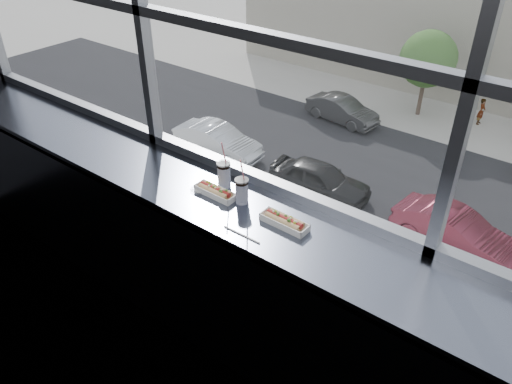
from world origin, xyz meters
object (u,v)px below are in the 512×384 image
Objects in this scene: car_far_a at (343,106)px; soda_cup_left at (224,173)px; car_near_c at (456,225)px; wrapper at (197,190)px; soda_cup_right at (242,190)px; loose_straw at (242,234)px; car_near_b at (320,174)px; tree_left at (428,59)px; hotdog_tray_left at (215,191)px; car_near_a at (217,136)px; pedestrian_a at (482,109)px; hotdog_tray_right at (284,221)px.

soda_cup_left is at bearing -147.03° from car_far_a.
wrapper is at bearing -167.31° from car_near_c.
wrapper is at bearing -165.05° from soda_cup_right.
loose_straw is (0.38, -0.31, -0.09)m from soda_cup_left.
car_near_b is 12.26m from tree_left.
hotdog_tray_left is 0.13m from soda_cup_left.
soda_cup_left reaches higher than loose_straw.
soda_cup_right is 30.64m from tree_left.
tree_left is at bearing -31.57° from car_near_a.
hotdog_tray_left is 19.68m from car_near_c.
car_near_b is at bearing 163.89° from pedestrian_a.
car_far_a is (-11.56, 24.16, -11.10)m from soda_cup_left.
soda_cup_left reaches higher than car_far_a.
hotdog_tray_left is 0.14× the size of pedestrian_a.
hotdog_tray_left is 1.14× the size of loose_straw.
car_far_a is 0.91× the size of car_near_c.
tree_left reaches higher than car_near_a.
car_far_a is at bearing 116.21° from hotdog_tray_left.
car_near_c is at bearing 95.72° from wrapper.
car_near_b is 1.01× the size of car_near_c.
car_near_c is at bearing 96.74° from soda_cup_right.
soda_cup_right is at bearing -73.54° from tree_left.
car_near_a is (-15.07, 16.23, -10.98)m from soda_cup_right.
hotdog_tray_left reaches higher than car_near_b.
hotdog_tray_left reaches higher than wrapper.
hotdog_tray_right is 30.74m from tree_left.
hotdog_tray_right is 21.48m from car_near_b.
hotdog_tray_right is 1.18× the size of loose_straw.
hotdog_tray_left is 30.61m from tree_left.
soda_cup_right reaches higher than pedestrian_a.
soda_cup_left is 0.05× the size of car_near_b.
hotdog_tray_right reaches higher than pedestrian_a.
loose_straw is 24.96m from car_near_a.
tree_left reaches higher than car_near_b.
hotdog_tray_right is at bearing -165.19° from car_near_c.
wrapper is at bearing 160.36° from loose_straw.
tree_left is (-8.15, 28.16, -8.50)m from soda_cup_left.
soda_cup_right is 0.05× the size of tree_left.
soda_cup_right reaches higher than car_near_c.
hotdog_tray_left is at bearing -178.28° from hotdog_tray_right.
soda_cup_right is 0.32m from loose_straw.
loose_straw is (0.36, -0.20, -0.02)m from hotdog_tray_left.
soda_cup_left is 0.05× the size of car_near_c.
hotdog_tray_left reaches higher than loose_straw.
pedestrian_a is 0.37× the size of tree_left.
hotdog_tray_left is 0.86× the size of soda_cup_left.
soda_cup_right is at bearing 175.07° from hotdog_tray_right.
hotdog_tray_right is at bearing 57.54° from loose_straw.
car_far_a is 3.11× the size of pedestrian_a.
hotdog_tray_left reaches higher than car_near_a.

